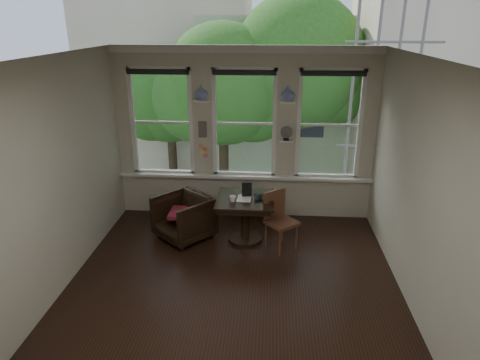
# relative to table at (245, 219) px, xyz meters

# --- Properties ---
(ground) EXTENTS (4.50, 4.50, 0.00)m
(ground) POSITION_rel_table_xyz_m (-0.09, -1.18, -0.38)
(ground) COLOR black
(ground) RESTS_ON ground
(ceiling) EXTENTS (4.50, 4.50, 0.00)m
(ceiling) POSITION_rel_table_xyz_m (-0.09, -1.18, 2.62)
(ceiling) COLOR silver
(ceiling) RESTS_ON ground
(wall_back) EXTENTS (4.50, 0.00, 4.50)m
(wall_back) POSITION_rel_table_xyz_m (-0.09, 1.07, 1.12)
(wall_back) COLOR beige
(wall_back) RESTS_ON ground
(wall_front) EXTENTS (4.50, 0.00, 4.50)m
(wall_front) POSITION_rel_table_xyz_m (-0.09, -3.43, 1.12)
(wall_front) COLOR beige
(wall_front) RESTS_ON ground
(wall_left) EXTENTS (0.00, 4.50, 4.50)m
(wall_left) POSITION_rel_table_xyz_m (-2.34, -1.18, 1.12)
(wall_left) COLOR beige
(wall_left) RESTS_ON ground
(wall_right) EXTENTS (0.00, 4.50, 4.50)m
(wall_right) POSITION_rel_table_xyz_m (2.16, -1.18, 1.12)
(wall_right) COLOR beige
(wall_right) RESTS_ON ground
(window_left) EXTENTS (1.10, 0.12, 1.90)m
(window_left) POSITION_rel_table_xyz_m (-1.54, 1.07, 1.32)
(window_left) COLOR white
(window_left) RESTS_ON ground
(window_center) EXTENTS (1.10, 0.12, 1.90)m
(window_center) POSITION_rel_table_xyz_m (-0.09, 1.07, 1.32)
(window_center) COLOR white
(window_center) RESTS_ON ground
(window_right) EXTENTS (1.10, 0.12, 1.90)m
(window_right) POSITION_rel_table_xyz_m (1.36, 1.07, 1.32)
(window_right) COLOR white
(window_right) RESTS_ON ground
(shelf_left) EXTENTS (0.26, 0.16, 0.03)m
(shelf_left) POSITION_rel_table_xyz_m (-0.81, 0.97, 1.73)
(shelf_left) COLOR white
(shelf_left) RESTS_ON ground
(shelf_right) EXTENTS (0.26, 0.16, 0.03)m
(shelf_right) POSITION_rel_table_xyz_m (0.64, 0.97, 1.73)
(shelf_right) COLOR white
(shelf_right) RESTS_ON ground
(intercom) EXTENTS (0.14, 0.06, 0.28)m
(intercom) POSITION_rel_table_xyz_m (-0.81, 1.00, 1.23)
(intercom) COLOR #59544F
(intercom) RESTS_ON ground
(sticky_notes) EXTENTS (0.16, 0.01, 0.24)m
(sticky_notes) POSITION_rel_table_xyz_m (-0.81, 1.00, 0.88)
(sticky_notes) COLOR pink
(sticky_notes) RESTS_ON ground
(desk_fan) EXTENTS (0.20, 0.20, 0.24)m
(desk_fan) POSITION_rel_table_xyz_m (0.64, 0.95, 1.16)
(desk_fan) COLOR #59544F
(desk_fan) RESTS_ON ground
(vase_left) EXTENTS (0.24, 0.24, 0.25)m
(vase_left) POSITION_rel_table_xyz_m (-0.81, 0.97, 1.86)
(vase_left) COLOR silver
(vase_left) RESTS_ON shelf_left
(vase_right) EXTENTS (0.24, 0.24, 0.25)m
(vase_right) POSITION_rel_table_xyz_m (0.64, 0.97, 1.86)
(vase_right) COLOR silver
(vase_right) RESTS_ON shelf_right
(table) EXTENTS (0.90, 0.90, 0.75)m
(table) POSITION_rel_table_xyz_m (0.00, 0.00, 0.00)
(table) COLOR black
(table) RESTS_ON ground
(armchair_left) EXTENTS (1.13, 1.13, 0.74)m
(armchair_left) POSITION_rel_table_xyz_m (-1.00, 0.01, -0.01)
(armchair_left) COLOR black
(armchair_left) RESTS_ON ground
(cushion_red) EXTENTS (0.45, 0.45, 0.06)m
(cushion_red) POSITION_rel_table_xyz_m (-1.00, 0.01, 0.08)
(cushion_red) COLOR maroon
(cushion_red) RESTS_ON armchair_left
(side_chair_right) EXTENTS (0.59, 0.59, 0.92)m
(side_chair_right) POSITION_rel_table_xyz_m (0.58, -0.23, 0.09)
(side_chair_right) COLOR #4E2C1C
(side_chair_right) RESTS_ON ground
(laptop) EXTENTS (0.36, 0.31, 0.02)m
(laptop) POSITION_rel_table_xyz_m (0.29, -0.10, 0.39)
(laptop) COLOR black
(laptop) RESTS_ON table
(mug) EXTENTS (0.11, 0.11, 0.09)m
(mug) POSITION_rel_table_xyz_m (-0.19, -0.16, 0.42)
(mug) COLOR white
(mug) RESTS_ON table
(drinking_glass) EXTENTS (0.13, 0.13, 0.10)m
(drinking_glass) POSITION_rel_table_xyz_m (0.20, -0.10, 0.42)
(drinking_glass) COLOR white
(drinking_glass) RESTS_ON table
(tablet) EXTENTS (0.17, 0.10, 0.22)m
(tablet) POSITION_rel_table_xyz_m (0.02, 0.09, 0.48)
(tablet) COLOR black
(tablet) RESTS_ON table
(papers) EXTENTS (0.23, 0.31, 0.00)m
(papers) POSITION_rel_table_xyz_m (-0.01, -0.02, 0.38)
(papers) COLOR silver
(papers) RESTS_ON table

